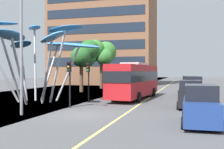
{
  "coord_description": "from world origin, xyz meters",
  "views": [
    {
      "loc": [
        6.68,
        -16.51,
        2.78
      ],
      "look_at": [
        -0.27,
        8.6,
        2.5
      ],
      "focal_mm": 43.99,
      "sensor_mm": 36.0,
      "label": 1
    }
  ],
  "objects": [
    {
      "name": "backdrop_building",
      "position": [
        -11.46,
        42.74,
        11.52
      ],
      "size": [
        21.93,
        14.6,
        23.04
      ],
      "color": "brown",
      "rests_on": "ground"
    },
    {
      "name": "street_lamp",
      "position": [
        -3.17,
        -1.19,
        5.36
      ],
      "size": [
        1.91,
        0.44,
        8.49
      ],
      "color": "gray",
      "rests_on": "ground"
    },
    {
      "name": "red_bus",
      "position": [
        1.46,
        11.0,
        2.0
      ],
      "size": [
        3.5,
        11.12,
        3.67
      ],
      "color": "red",
      "rests_on": "ground"
    },
    {
      "name": "tree_pavement_far",
      "position": [
        -7.13,
        26.17,
        5.89
      ],
      "size": [
        4.99,
        5.16,
        7.94
      ],
      "color": "brown",
      "rests_on": "ground"
    },
    {
      "name": "traffic_light_kerb_far",
      "position": [
        -2.07,
        6.97,
        2.58
      ],
      "size": [
        0.28,
        0.42,
        3.56
      ],
      "color": "black",
      "rests_on": "ground"
    },
    {
      "name": "tree_pavement_near",
      "position": [
        -6.9,
        18.84,
        5.08
      ],
      "size": [
        3.43,
        4.41,
        7.19
      ],
      "color": "brown",
      "rests_on": "ground"
    },
    {
      "name": "ground",
      "position": [
        -0.64,
        0.0,
        -0.05
      ],
      "size": [
        120.0,
        240.0,
        0.1
      ],
      "color": "#4C4C4F"
    },
    {
      "name": "car_side_street",
      "position": [
        6.93,
        18.07,
        1.05
      ],
      "size": [
        1.99,
        4.48,
        2.26
      ],
      "color": "#2D5138",
      "rests_on": "ground"
    },
    {
      "name": "car_parked_far",
      "position": [
        7.24,
        12.13,
        1.08
      ],
      "size": [
        1.91,
        4.39,
        2.3
      ],
      "color": "navy",
      "rests_on": "ground"
    },
    {
      "name": "car_parked_mid",
      "position": [
        6.88,
        5.21,
        1.0
      ],
      "size": [
        1.95,
        3.97,
        2.12
      ],
      "color": "black",
      "rests_on": "ground"
    },
    {
      "name": "traffic_light_kerb_near",
      "position": [
        -2.05,
        2.79,
        2.57
      ],
      "size": [
        0.28,
        0.42,
        3.54
      ],
      "color": "black",
      "rests_on": "ground"
    },
    {
      "name": "leaf_sculpture",
      "position": [
        -6.68,
        5.63,
        5.59
      ],
      "size": [
        11.38,
        12.27,
        7.73
      ],
      "color": "#9EA0A5",
      "rests_on": "ground"
    },
    {
      "name": "car_parked_near",
      "position": [
        7.33,
        -1.54,
        0.98
      ],
      "size": [
        1.92,
        4.53,
        2.1
      ],
      "color": "navy",
      "rests_on": "ground"
    }
  ]
}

